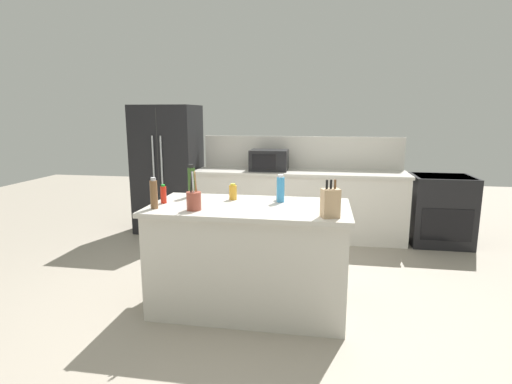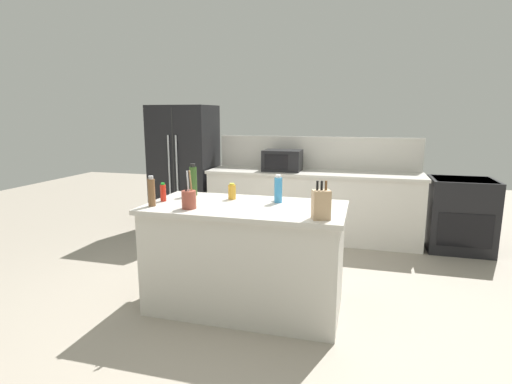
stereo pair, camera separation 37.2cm
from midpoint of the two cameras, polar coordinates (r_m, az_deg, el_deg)
The scene contains 15 objects.
ground_plane at distance 3.76m, azimuth 1.48°, elevation -16.02°, with size 14.00×14.00×0.00m, color gray.
back_counter_run at distance 5.61m, azimuth 9.91°, elevation -1.89°, with size 2.91×0.66×0.94m.
wall_backsplash at distance 5.82m, azimuth 10.45°, elevation 5.51°, with size 2.87×0.03×0.46m, color beige.
kitchen_island at distance 3.57m, azimuth 1.51°, elevation -9.26°, with size 1.72×0.88×0.94m.
refrigerator at distance 6.07m, azimuth -8.43°, elevation 3.43°, with size 0.88×0.75×1.84m.
range_oven at distance 5.76m, azimuth 28.84°, elevation -2.83°, with size 0.76×0.65×0.92m.
microwave at distance 5.57m, azimuth 5.72°, elevation 4.51°, with size 0.52×0.39×0.29m.
knife_block at distance 3.03m, azimuth 12.78°, elevation -1.77°, with size 0.16×0.14×0.29m.
utensil_crock at distance 3.32m, azimuth -6.42°, elevation -1.01°, with size 0.12×0.12×0.32m.
pepper_grinder at distance 3.45m, azimuth -11.75°, elevation -0.02°, with size 0.06×0.06×0.26m.
dish_soap_bottle at distance 3.54m, azimuth 6.21°, elevation 0.33°, with size 0.07×0.07×0.25m.
hot_sauce_bottle at distance 3.64m, azimuth -10.31°, elevation -0.11°, with size 0.05×0.05×0.17m.
olive_oil_bottle at distance 3.85m, azimuth -6.24°, elevation 1.63°, with size 0.07×0.07×0.31m.
salt_shaker at distance 3.64m, azimuth 6.07°, elevation -0.38°, with size 0.05×0.05×0.12m.
honey_jar at distance 3.67m, azimuth -0.55°, elevation 0.02°, with size 0.07×0.07×0.15m.
Camera 2 is at (0.98, -3.21, 1.71)m, focal length 28.00 mm.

